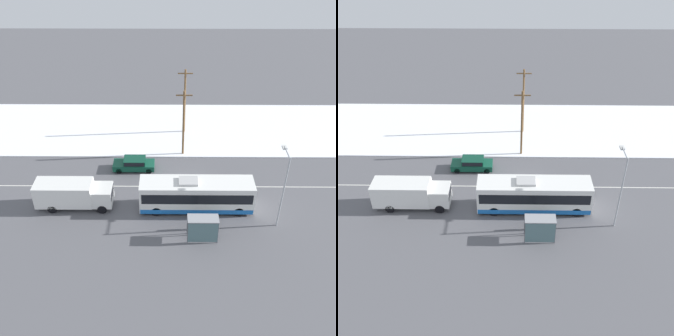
% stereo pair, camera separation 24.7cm
% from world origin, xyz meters
% --- Properties ---
extents(ground_plane, '(120.00, 120.00, 0.00)m').
position_xyz_m(ground_plane, '(0.00, 0.00, 0.00)').
color(ground_plane, '#56565B').
extents(snow_lot, '(80.00, 13.93, 0.12)m').
position_xyz_m(snow_lot, '(0.00, 12.54, 0.06)').
color(snow_lot, white).
rests_on(snow_lot, ground_plane).
extents(lane_marking_center, '(60.00, 0.12, 0.00)m').
position_xyz_m(lane_marking_center, '(0.00, 0.00, 0.00)').
color(lane_marking_center, silver).
rests_on(lane_marking_center, ground_plane).
extents(city_bus, '(10.84, 2.57, 3.37)m').
position_xyz_m(city_bus, '(0.79, -3.42, 1.65)').
color(city_bus, white).
rests_on(city_bus, ground_plane).
extents(box_truck, '(7.41, 2.30, 2.82)m').
position_xyz_m(box_truck, '(-11.19, -3.24, 1.58)').
color(box_truck, silver).
rests_on(box_truck, ground_plane).
extents(sedan_car, '(4.58, 1.80, 1.44)m').
position_xyz_m(sedan_car, '(-5.73, 3.15, 0.79)').
color(sedan_car, '#0F4733').
rests_on(sedan_car, ground_plane).
extents(pedestrian_at_stop, '(0.64, 0.28, 1.77)m').
position_xyz_m(pedestrian_at_stop, '(0.76, -6.43, 1.08)').
color(pedestrian_at_stop, '#23232D').
rests_on(pedestrian_at_stop, ground_plane).
extents(bus_shelter, '(2.71, 1.20, 2.40)m').
position_xyz_m(bus_shelter, '(1.14, -7.88, 1.67)').
color(bus_shelter, gray).
rests_on(bus_shelter, ground_plane).
extents(streetlamp, '(0.36, 2.33, 7.55)m').
position_xyz_m(streetlamp, '(8.17, -5.45, 4.72)').
color(streetlamp, '#9EA3A8').
rests_on(streetlamp, ground_plane).
extents(utility_pole_roadside, '(1.80, 0.24, 8.06)m').
position_xyz_m(utility_pole_roadside, '(-0.25, 6.31, 4.21)').
color(utility_pole_roadside, brown).
rests_on(utility_pole_roadside, ground_plane).
extents(utility_pole_snowlot, '(1.80, 0.24, 8.44)m').
position_xyz_m(utility_pole_snowlot, '(0.03, 11.66, 4.41)').
color(utility_pole_snowlot, brown).
rests_on(utility_pole_snowlot, ground_plane).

